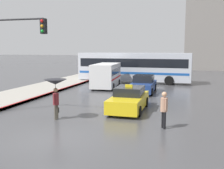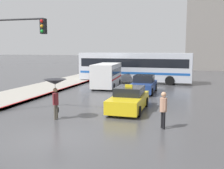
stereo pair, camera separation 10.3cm
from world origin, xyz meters
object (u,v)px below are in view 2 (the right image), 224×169
object	(u,v)px
sedan_red	(144,85)
taxi	(129,100)
ambulance_van	(107,74)
pedestrian_with_umbrella	(55,86)
traffic_light	(10,45)
city_bus	(134,66)
pedestrian_man	(163,107)

from	to	relation	value
sedan_red	taxi	bearing A→B (deg)	91.57
ambulance_van	pedestrian_with_umbrella	distance (m)	12.01
taxi	pedestrian_with_umbrella	distance (m)	4.63
ambulance_van	traffic_light	size ratio (longest dim) A/B	0.97
ambulance_van	traffic_light	world-z (taller)	traffic_light
taxi	pedestrian_with_umbrella	world-z (taller)	pedestrian_with_umbrella
city_bus	sedan_red	bearing A→B (deg)	-159.84
ambulance_van	pedestrian_man	bearing A→B (deg)	113.25
taxi	pedestrian_man	world-z (taller)	pedestrian_man
taxi	city_bus	xyz separation A→B (m)	(-2.33, 13.47, 1.16)
pedestrian_with_umbrella	taxi	bearing A→B (deg)	-48.17
ambulance_van	pedestrian_man	xyz separation A→B (m)	(6.45, -12.07, -0.24)
sedan_red	pedestrian_man	xyz separation A→B (m)	(2.51, -10.01, 0.36)
taxi	traffic_light	bearing A→B (deg)	23.38
sedan_red	ambulance_van	bearing A→B (deg)	-27.61
taxi	traffic_light	distance (m)	7.47
city_bus	pedestrian_with_umbrella	distance (m)	16.59
taxi	pedestrian_man	distance (m)	3.98
taxi	city_bus	bearing A→B (deg)	-80.20
taxi	pedestrian_with_umbrella	xyz separation A→B (m)	(-3.25, -3.10, 1.11)
ambulance_van	pedestrian_with_umbrella	size ratio (longest dim) A/B	2.53
ambulance_van	traffic_light	xyz separation A→B (m)	(-2.05, -11.54, 2.62)
traffic_light	taxi	bearing A→B (deg)	23.38
taxi	city_bus	world-z (taller)	city_bus
pedestrian_with_umbrella	traffic_light	distance (m)	3.65
sedan_red	city_bus	bearing A→B (deg)	-72.19
taxi	pedestrian_with_umbrella	size ratio (longest dim) A/B	2.04
pedestrian_with_umbrella	traffic_light	world-z (taller)	traffic_light
pedestrian_with_umbrella	pedestrian_man	world-z (taller)	pedestrian_with_umbrella
taxi	sedan_red	world-z (taller)	taxi
pedestrian_man	traffic_light	size ratio (longest dim) A/B	0.31
pedestrian_man	taxi	bearing A→B (deg)	-170.79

